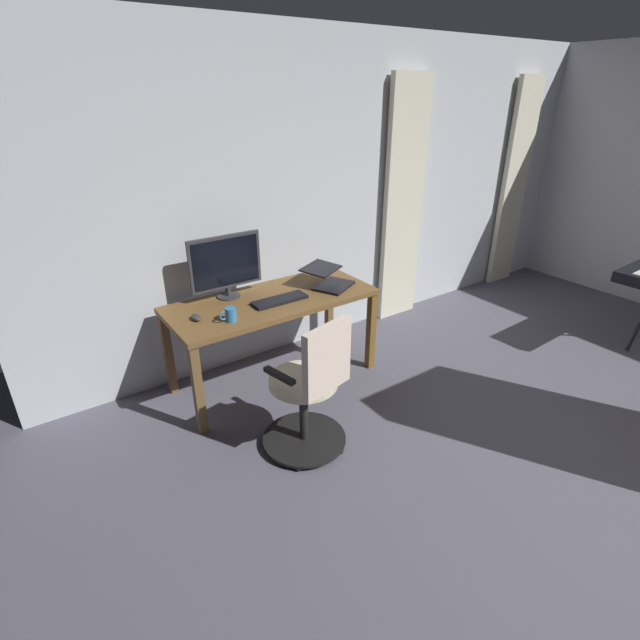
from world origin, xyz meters
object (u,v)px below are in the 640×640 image
(computer_mouse, at_px, (196,317))
(mug_coffee, at_px, (230,315))
(computer_keyboard, at_px, (280,300))
(computer_monitor, at_px, (226,264))
(office_chair, at_px, (310,392))
(desk, at_px, (272,309))
(laptop, at_px, (329,279))

(computer_mouse, relative_size, mug_coffee, 0.81)
(computer_keyboard, height_order, mug_coffee, mug_coffee)
(computer_monitor, bearing_deg, office_chair, 91.38)
(desk, height_order, computer_mouse, computer_mouse)
(desk, xyz_separation_m, mug_coffee, (0.43, 0.18, 0.14))
(desk, relative_size, computer_monitor, 2.82)
(computer_monitor, xyz_separation_m, computer_mouse, (0.36, 0.25, -0.25))
(mug_coffee, bearing_deg, computer_keyboard, -167.93)
(desk, distance_m, laptop, 0.53)
(desk, height_order, computer_keyboard, computer_keyboard)
(office_chair, height_order, computer_keyboard, office_chair)
(computer_keyboard, xyz_separation_m, mug_coffee, (0.45, 0.10, 0.04))
(office_chair, relative_size, laptop, 2.09)
(mug_coffee, bearing_deg, desk, -157.12)
(laptop, bearing_deg, desk, -31.25)
(computer_keyboard, distance_m, mug_coffee, 0.46)
(office_chair, distance_m, mug_coffee, 0.78)
(laptop, height_order, mug_coffee, laptop)
(mug_coffee, bearing_deg, laptop, -171.59)
(computer_keyboard, relative_size, mug_coffee, 3.48)
(office_chair, relative_size, computer_mouse, 9.60)
(laptop, xyz_separation_m, computer_mouse, (1.12, -0.02, -0.04))
(desk, xyz_separation_m, office_chair, (0.23, 0.87, -0.19))
(desk, height_order, mug_coffee, mug_coffee)
(desk, relative_size, mug_coffee, 12.93)
(office_chair, distance_m, computer_keyboard, 0.87)
(computer_monitor, relative_size, mug_coffee, 4.58)
(office_chair, xyz_separation_m, computer_mouse, (0.39, -0.84, 0.30))
(computer_monitor, height_order, computer_keyboard, computer_monitor)
(desk, xyz_separation_m, computer_mouse, (0.62, 0.03, 0.10))
(office_chair, bearing_deg, computer_mouse, 102.02)
(mug_coffee, bearing_deg, office_chair, 106.13)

